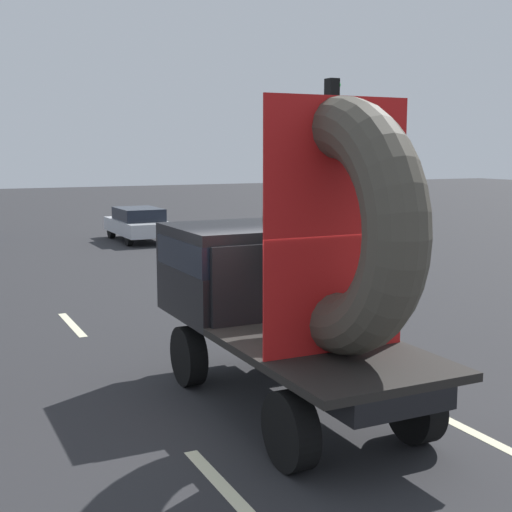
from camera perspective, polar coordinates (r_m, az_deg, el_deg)
ground_plane at (r=9.89m, az=2.65°, el=-12.04°), size 120.00×120.00×0.00m
flatbed_truck at (r=9.45m, az=2.22°, el=-1.08°), size 2.02×5.17×4.09m
distant_sedan at (r=27.61m, az=-9.49°, el=2.63°), size 1.69×3.94×1.29m
traffic_light at (r=20.39m, az=6.10°, el=8.80°), size 0.42×0.36×5.47m
lane_dash_left_near at (r=7.50m, az=-1.69°, el=-19.04°), size 0.16×2.54×0.01m
lane_dash_left_far at (r=14.74m, az=-14.63°, el=-5.37°), size 0.16×2.14×0.01m
lane_dash_right_near at (r=9.24m, az=18.38°, el=-13.98°), size 0.16×2.18×0.01m
lane_dash_right_far at (r=15.28m, az=-1.77°, el=-4.61°), size 0.16×2.39×0.01m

